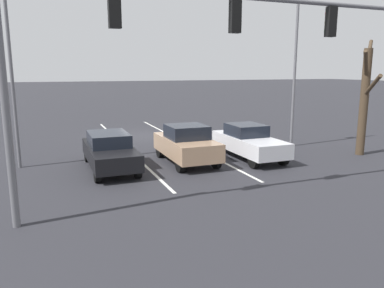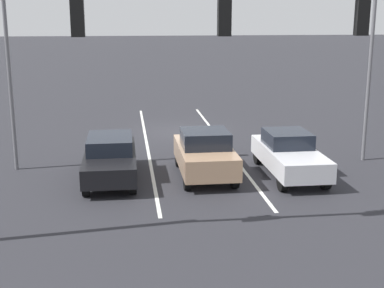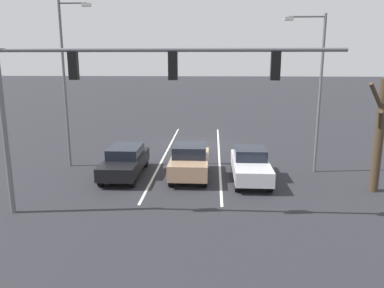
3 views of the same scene
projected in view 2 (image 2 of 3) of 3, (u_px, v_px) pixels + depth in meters
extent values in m
plane|color=#28282D|center=(179.00, 131.00, 26.23)|extent=(240.00, 240.00, 0.00)
cube|color=silver|center=(223.00, 143.00, 23.84)|extent=(0.12, 17.37, 0.01)
cube|color=silver|center=(147.00, 145.00, 23.43)|extent=(0.12, 17.37, 0.01)
cube|color=silver|center=(289.00, 157.00, 18.93)|extent=(1.70, 4.48, 0.67)
cube|color=black|center=(287.00, 139.00, 19.10)|extent=(1.50, 1.72, 0.53)
cube|color=red|center=(287.00, 138.00, 21.08)|extent=(0.24, 0.06, 0.12)
cube|color=red|center=(258.00, 139.00, 20.93)|extent=(0.24, 0.06, 0.12)
cylinder|color=black|center=(325.00, 179.00, 17.51)|extent=(0.22, 0.69, 0.69)
cylinder|color=black|center=(283.00, 181.00, 17.33)|extent=(0.22, 0.69, 0.69)
cylinder|color=black|center=(294.00, 154.00, 20.68)|extent=(0.22, 0.69, 0.69)
cylinder|color=black|center=(258.00, 155.00, 20.50)|extent=(0.22, 0.69, 0.69)
cube|color=black|center=(110.00, 161.00, 18.52)|extent=(1.74, 4.55, 0.64)
cube|color=black|center=(110.00, 143.00, 18.61)|extent=(1.53, 2.20, 0.51)
cube|color=red|center=(127.00, 141.00, 20.71)|extent=(0.24, 0.06, 0.12)
cube|color=red|center=(95.00, 142.00, 20.56)|extent=(0.24, 0.06, 0.12)
cylinder|color=black|center=(133.00, 184.00, 17.05)|extent=(0.22, 0.67, 0.67)
cylinder|color=black|center=(86.00, 186.00, 16.87)|extent=(0.22, 0.67, 0.67)
cylinder|color=black|center=(131.00, 157.00, 20.32)|extent=(0.22, 0.67, 0.67)
cylinder|color=black|center=(92.00, 158.00, 20.14)|extent=(0.22, 0.67, 0.67)
cube|color=tan|center=(205.00, 157.00, 18.82)|extent=(1.84, 4.01, 0.75)
cube|color=black|center=(205.00, 139.00, 18.62)|extent=(1.62, 1.67, 0.57)
cube|color=red|center=(214.00, 138.00, 20.75)|extent=(0.24, 0.06, 0.12)
cube|color=red|center=(181.00, 139.00, 20.59)|extent=(0.24, 0.06, 0.12)
cylinder|color=black|center=(235.00, 178.00, 17.65)|extent=(0.22, 0.70, 0.70)
cylinder|color=black|center=(187.00, 179.00, 17.46)|extent=(0.22, 0.70, 0.70)
cylinder|color=black|center=(220.00, 156.00, 20.36)|extent=(0.22, 0.70, 0.70)
cylinder|color=black|center=(179.00, 157.00, 20.17)|extent=(0.22, 0.70, 0.70)
cube|color=black|center=(362.00, 16.00, 13.40)|extent=(0.32, 0.22, 0.95)
sphere|color=red|center=(360.00, 5.00, 13.49)|extent=(0.20, 0.20, 0.20)
sphere|color=#4C420C|center=(359.00, 16.00, 13.56)|extent=(0.20, 0.20, 0.20)
sphere|color=#0A3814|center=(359.00, 28.00, 13.62)|extent=(0.20, 0.20, 0.20)
cube|color=black|center=(224.00, 16.00, 12.98)|extent=(0.32, 0.22, 0.95)
sphere|color=red|center=(223.00, 4.00, 13.06)|extent=(0.20, 0.20, 0.20)
sphere|color=#4C420C|center=(223.00, 16.00, 13.13)|extent=(0.20, 0.20, 0.20)
sphere|color=#0A3814|center=(223.00, 28.00, 13.20)|extent=(0.20, 0.20, 0.20)
cube|color=black|center=(77.00, 16.00, 12.55)|extent=(0.32, 0.22, 0.95)
sphere|color=red|center=(77.00, 4.00, 12.64)|extent=(0.20, 0.20, 0.20)
sphere|color=#4C420C|center=(78.00, 16.00, 12.70)|extent=(0.20, 0.20, 0.20)
sphere|color=#0A3814|center=(79.00, 29.00, 12.77)|extent=(0.20, 0.20, 0.20)
cylinder|color=slate|center=(7.00, 50.00, 18.81)|extent=(0.14, 0.14, 8.76)
cylinder|color=slate|center=(371.00, 58.00, 20.17)|extent=(0.14, 0.14, 7.99)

